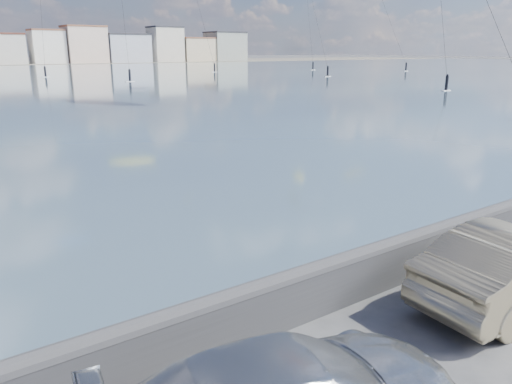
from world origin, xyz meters
The scene contains 1 object.
seawall centered at (0.00, 2.70, 0.58)m, with size 400.00×0.36×1.08m.
Camera 1 is at (-4.41, -3.61, 4.88)m, focal length 35.00 mm.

